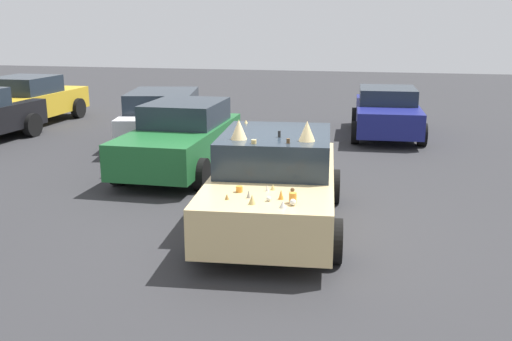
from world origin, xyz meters
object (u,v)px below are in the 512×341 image
(parked_sedan_far_left, at_px, (29,100))
(parked_sedan_near_right, at_px, (182,137))
(art_car_decorated, at_px, (275,180))
(parked_sedan_row_back_center, at_px, (387,112))
(parked_sedan_near_left, at_px, (165,116))

(parked_sedan_far_left, distance_m, parked_sedan_near_right, 8.17)
(art_car_decorated, bearing_deg, parked_sedan_near_right, -144.19)
(art_car_decorated, height_order, parked_sedan_far_left, art_car_decorated)
(parked_sedan_far_left, bearing_deg, parked_sedan_near_right, -124.07)
(parked_sedan_row_back_center, relative_size, parked_sedan_near_right, 0.99)
(art_car_decorated, height_order, parked_sedan_near_left, art_car_decorated)
(parked_sedan_row_back_center, bearing_deg, parked_sedan_far_left, -90.69)
(parked_sedan_near_left, xyz_separation_m, parked_sedan_far_left, (1.90, 5.34, 0.03))
(parked_sedan_row_back_center, xyz_separation_m, parked_sedan_near_right, (-5.05, 4.37, 0.05))
(parked_sedan_near_right, bearing_deg, parked_sedan_far_left, -124.77)
(art_car_decorated, distance_m, parked_sedan_row_back_center, 8.26)
(parked_sedan_row_back_center, height_order, parked_sedan_near_right, parked_sedan_near_right)
(parked_sedan_near_left, relative_size, parked_sedan_far_left, 1.07)
(parked_sedan_row_back_center, bearing_deg, parked_sedan_near_right, -44.04)
(art_car_decorated, distance_m, parked_sedan_near_left, 7.02)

